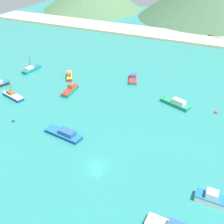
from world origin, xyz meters
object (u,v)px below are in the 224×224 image
object	(u,v)px
fishing_boat_2	(69,76)
buoy_1	(13,121)
fishing_boat_3	(64,134)
fishing_boat_0	(176,103)
buoy_0	(216,112)
fishing_boat_11	(70,90)
fishing_boat_1	(13,96)
fishing_boat_9	(216,200)
fishing_boat_8	(133,79)
fishing_boat_6	(31,69)

from	to	relation	value
fishing_boat_2	buoy_1	distance (m)	31.96
fishing_boat_3	fishing_boat_0	bearing A→B (deg)	51.62
buoy_0	fishing_boat_11	bearing A→B (deg)	-171.13
fishing_boat_1	fishing_boat_9	bearing A→B (deg)	-14.42
buoy_0	fishing_boat_2	bearing A→B (deg)	177.20
fishing_boat_3	buoy_1	world-z (taller)	fishing_boat_3
buoy_0	fishing_boat_1	bearing A→B (deg)	-163.16
fishing_boat_2	fishing_boat_8	xyz separation A→B (m)	(22.05, 7.86, -0.13)
fishing_boat_8	fishing_boat_11	xyz separation A→B (m)	(-15.44, -17.61, 0.17)
fishing_boat_6	buoy_0	bearing A→B (deg)	-1.29
fishing_boat_0	fishing_boat_3	xyz separation A→B (m)	(-22.17, -28.00, -0.12)
fishing_boat_9	buoy_0	distance (m)	35.57
fishing_boat_6	fishing_boat_1	bearing A→B (deg)	-66.77
fishing_boat_1	fishing_boat_8	xyz separation A→B (m)	(30.18, 28.81, -0.05)
fishing_boat_0	buoy_1	bearing A→B (deg)	-144.08
fishing_boat_1	buoy_1	bearing A→B (deg)	-48.03
fishing_boat_3	buoy_0	bearing A→B (deg)	40.51
buoy_1	fishing_boat_11	bearing A→B (deg)	77.56
fishing_boat_3	fishing_boat_6	world-z (taller)	fishing_boat_6
fishing_boat_3	fishing_boat_6	bearing A→B (deg)	139.12
fishing_boat_0	buoy_1	size ratio (longest dim) A/B	14.12
fishing_boat_1	buoy_0	world-z (taller)	fishing_boat_1
fishing_boat_2	fishing_boat_11	size ratio (longest dim) A/B	0.88
fishing_boat_1	buoy_0	size ratio (longest dim) A/B	8.56
fishing_boat_3	buoy_1	size ratio (longest dim) A/B	15.45
fishing_boat_2	fishing_boat_3	bearing A→B (deg)	-59.45
fishing_boat_1	fishing_boat_8	size ratio (longest dim) A/B	1.08
fishing_boat_9	fishing_boat_8	bearing A→B (deg)	127.75
fishing_boat_0	fishing_boat_11	xyz separation A→B (m)	(-34.20, -6.16, 0.00)
fishing_boat_1	buoy_0	distance (m)	63.44
fishing_boat_0	fishing_boat_11	world-z (taller)	fishing_boat_11
fishing_boat_1	fishing_boat_2	bearing A→B (deg)	68.80
fishing_boat_2	fishing_boat_6	world-z (taller)	fishing_boat_6
fishing_boat_6	fishing_boat_9	size ratio (longest dim) A/B	1.05
buoy_0	fishing_boat_3	bearing A→B (deg)	-139.49
fishing_boat_0	fishing_boat_11	bearing A→B (deg)	-169.79
fishing_boat_6	buoy_1	xyz separation A→B (m)	(18.41, -30.89, -0.63)
fishing_boat_2	fishing_boat_9	distance (m)	68.74
fishing_boat_6	fishing_boat_9	world-z (taller)	fishing_boat_6
fishing_boat_8	buoy_0	world-z (taller)	fishing_boat_8
fishing_boat_0	buoy_0	bearing A→B (deg)	4.94
fishing_boat_0	fishing_boat_8	world-z (taller)	fishing_boat_0
fishing_boat_6	fishing_boat_8	distance (m)	39.74
fishing_boat_8	fishing_boat_11	size ratio (longest dim) A/B	0.96
fishing_boat_8	buoy_0	size ratio (longest dim) A/B	7.90
fishing_boat_3	buoy_1	xyz separation A→B (m)	(-16.91, -0.32, -0.66)
fishing_boat_11	buoy_1	xyz separation A→B (m)	(-4.89, -22.15, -0.78)
buoy_1	buoy_0	bearing A→B (deg)	29.97
fishing_boat_1	fishing_boat_6	size ratio (longest dim) A/B	1.05
fishing_boat_0	buoy_0	distance (m)	11.84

